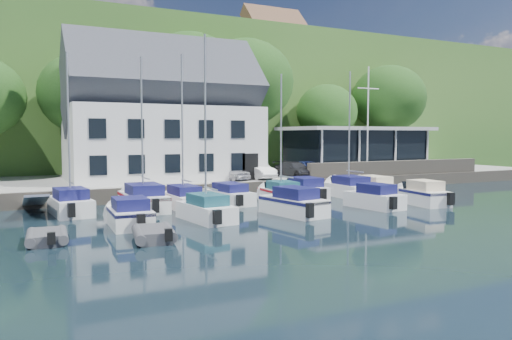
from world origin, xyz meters
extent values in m
plane|color=black|center=(0.00, 0.00, 0.00)|extent=(180.00, 180.00, 0.00)
cube|color=gray|center=(0.00, 17.50, 0.50)|extent=(60.00, 13.00, 1.00)
cube|color=#6B6356|center=(0.00, 11.00, 0.50)|extent=(60.00, 0.30, 1.00)
cube|color=#2B5720|center=(0.00, 62.00, 8.00)|extent=(160.00, 75.00, 16.00)
cube|color=#515F2F|center=(8.00, 70.00, 16.15)|extent=(50.00, 30.00, 0.30)
cube|color=#6B6356|center=(12.00, 11.40, 1.60)|extent=(18.00, 0.50, 1.20)
imported|color=silver|center=(-2.82, 13.34, 1.62)|extent=(2.52, 3.89, 1.23)
imported|color=silver|center=(-0.52, 13.31, 1.66)|extent=(1.57, 4.06, 1.32)
imported|color=#28292D|center=(2.88, 13.27, 1.62)|extent=(2.19, 4.42, 1.23)
imported|color=#2F4391|center=(4.44, 13.74, 1.65)|extent=(1.81, 3.91, 1.30)
camera|label=1|loc=(-17.72, -21.11, 4.36)|focal=35.00mm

